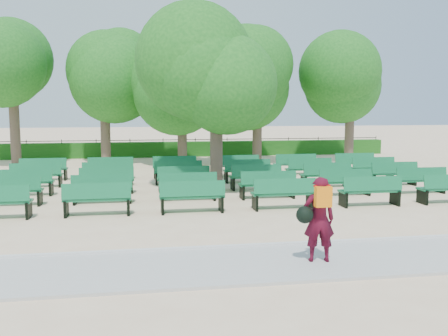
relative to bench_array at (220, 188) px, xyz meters
name	(u,v)px	position (x,y,z in m)	size (l,w,h in m)	color
ground	(213,197)	(-0.43, -1.31, -0.10)	(120.00, 120.00, 0.00)	beige
paving	(269,264)	(-0.43, -8.71, -0.07)	(30.00, 2.20, 0.06)	#B1B1AC
curb	(255,246)	(-0.43, -7.56, -0.05)	(30.00, 0.12, 0.10)	silver
hedge	(180,149)	(-0.43, 12.69, 0.35)	(26.00, 0.70, 0.90)	#1C5B17
fence	(179,156)	(-0.43, 13.09, -0.10)	(26.00, 0.10, 1.02)	black
tree_line	(186,164)	(-0.43, 8.69, -0.10)	(21.80, 6.80, 7.04)	#226F1F
bench_array	(220,188)	(0.00, 0.00, 0.00)	(1.88, 0.64, 1.17)	#12683B
tree_among	(216,75)	(-0.19, -0.50, 4.00)	(4.17, 4.17, 6.00)	brown
person	(318,218)	(0.50, -8.81, 0.81)	(0.79, 0.50, 1.64)	#460A1A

